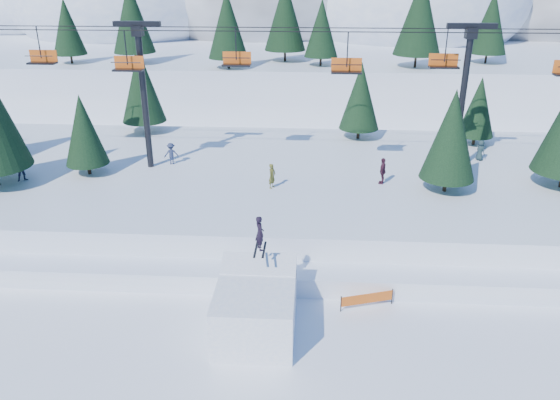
# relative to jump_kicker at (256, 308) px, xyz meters

# --- Properties ---
(ground) EXTENTS (160.00, 160.00, 0.00)m
(ground) POSITION_rel_jump_kicker_xyz_m (-0.42, -2.01, -1.36)
(ground) COLOR white
(ground) RESTS_ON ground
(mid_shelf) EXTENTS (70.00, 22.00, 2.50)m
(mid_shelf) POSITION_rel_jump_kicker_xyz_m (-0.42, 15.99, -0.11)
(mid_shelf) COLOR white
(mid_shelf) RESTS_ON ground
(berm) EXTENTS (70.00, 6.00, 1.10)m
(berm) POSITION_rel_jump_kicker_xyz_m (-0.42, 5.99, -0.81)
(berm) COLOR white
(berm) RESTS_ON ground
(mountain_ridge) EXTENTS (119.00, 60.37, 26.46)m
(mountain_ridge) POSITION_rel_jump_kicker_xyz_m (-5.51, 71.36, 8.29)
(mountain_ridge) COLOR white
(mountain_ridge) RESTS_ON ground
(jump_kicker) EXTENTS (3.68, 5.01, 5.42)m
(jump_kicker) POSITION_rel_jump_kicker_xyz_m (0.00, 0.00, 0.00)
(jump_kicker) COLOR white
(jump_kicker) RESTS_ON ground
(chairlift) EXTENTS (46.00, 3.21, 10.28)m
(chairlift) POSITION_rel_jump_kicker_xyz_m (1.36, 16.04, 7.97)
(chairlift) COLOR black
(chairlift) RESTS_ON mid_shelf
(conifer_stand) EXTENTS (61.02, 17.68, 9.61)m
(conifer_stand) POSITION_rel_jump_kicker_xyz_m (1.11, 16.30, 5.62)
(conifer_stand) COLOR black
(conifer_stand) RESTS_ON mid_shelf
(distant_skiers) EXTENTS (33.54, 7.44, 1.82)m
(distant_skiers) POSITION_rel_jump_kicker_xyz_m (-2.91, 14.78, 2.00)
(distant_skiers) COLOR #421C2D
(distant_skiers) RESTS_ON mid_shelf
(banner_near) EXTENTS (2.73, 0.91, 0.90)m
(banner_near) POSITION_rel_jump_kicker_xyz_m (5.45, 2.35, -0.81)
(banner_near) COLOR black
(banner_near) RESTS_ON ground
(banner_far) EXTENTS (2.86, 0.08, 0.90)m
(banner_far) POSITION_rel_jump_kicker_xyz_m (9.90, 3.81, -0.81)
(banner_far) COLOR black
(banner_far) RESTS_ON ground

